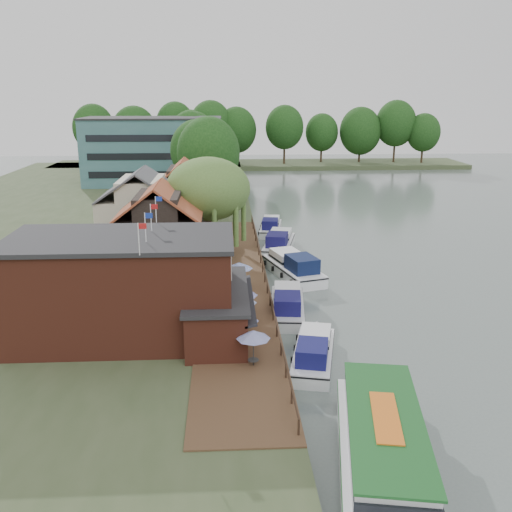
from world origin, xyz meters
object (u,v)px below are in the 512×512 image
object	(u,v)px
umbrella_2	(241,311)
cruiser_2	(293,264)
pub	(152,286)
cruiser_4	(271,225)
umbrella_1	(244,330)
willow	(209,208)
tour_boat	(385,456)
umbrella_0	(253,348)
cruiser_3	(279,240)
cottage_b	(142,208)
umbrella_3	(242,303)
cottage_a	(160,229)
cruiser_1	(287,301)
cottage_c	(184,194)
swan	(356,447)
cruiser_0	(314,349)
hotel_block	(154,151)
umbrella_4	(239,275)

from	to	relation	value
umbrella_2	cruiser_2	world-z (taller)	umbrella_2
pub	cruiser_4	world-z (taller)	pub
pub	cruiser_4	distance (m)	36.33
umbrella_1	pub	bearing A→B (deg)	158.76
willow	tour_boat	distance (m)	37.06
umbrella_0	cruiser_3	world-z (taller)	umbrella_0
umbrella_1	cottage_b	bearing A→B (deg)	110.63
pub	umbrella_3	size ratio (longest dim) A/B	8.35
cottage_a	cruiser_1	distance (m)	15.01
cottage_a	cruiser_2	distance (m)	13.48
cottage_c	cruiser_1	bearing A→B (deg)	-70.10
cottage_a	cruiser_3	bearing A→B (deg)	40.64
cruiser_1	cruiser_2	xyz separation A→B (m)	(1.68, 9.97, 0.16)
cottage_c	tour_boat	bearing A→B (deg)	-76.05
cruiser_2	swan	world-z (taller)	cruiser_2
cottage_a	umbrella_3	distance (m)	14.73
umbrella_0	cruiser_3	bearing A→B (deg)	81.64
umbrella_3	swan	distance (m)	16.51
cottage_b	cottage_c	xyz separation A→B (m)	(4.00, 9.00, 0.00)
pub	swan	bearing A→B (deg)	-47.89
umbrella_2	cruiser_0	size ratio (longest dim) A/B	0.26
pub	tour_boat	bearing A→B (deg)	-51.80
swan	willow	bearing A→B (deg)	103.95
cruiser_0	cruiser_2	size ratio (longest dim) A/B	0.85
cottage_b	cruiser_1	distance (m)	24.17
cottage_a	cruiser_3	distance (m)	16.78
pub	cruiser_1	distance (m)	12.26
hotel_block	umbrella_1	xyz separation A→B (m)	(14.34, -73.46, -4.86)
hotel_block	umbrella_1	size ratio (longest dim) A/B	10.69
willow	swan	xyz separation A→B (m)	(8.17, -32.91, -5.99)
cruiser_4	swan	world-z (taller)	cruiser_4
willow	cottage_a	bearing A→B (deg)	-131.99
pub	umbrella_0	distance (m)	8.95
cruiser_3	cruiser_0	bearing A→B (deg)	-78.37
umbrella_1	cruiser_1	distance (m)	9.25
pub	cottage_a	world-z (taller)	cottage_a
umbrella_1	swan	distance (m)	11.91
umbrella_4	cruiser_2	distance (m)	8.52
cruiser_4	tour_boat	world-z (taller)	tour_boat
cottage_a	cruiser_2	size ratio (longest dim) A/B	0.81
umbrella_1	cruiser_0	xyz separation A→B (m)	(4.66, -0.57, -1.22)
umbrella_3	swan	world-z (taller)	umbrella_3
cruiser_0	cruiser_4	bearing A→B (deg)	102.60
cottage_a	cruiser_2	bearing A→B (deg)	3.70
umbrella_2	cruiser_4	distance (m)	33.79
umbrella_2	cruiser_0	world-z (taller)	umbrella_2
hotel_block	cruiser_1	bearing A→B (deg)	-74.40
umbrella_3	tour_boat	xyz separation A→B (m)	(5.99, -18.27, -0.65)
umbrella_0	umbrella_1	bearing A→B (deg)	99.63
cottage_b	cruiser_4	distance (m)	18.29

